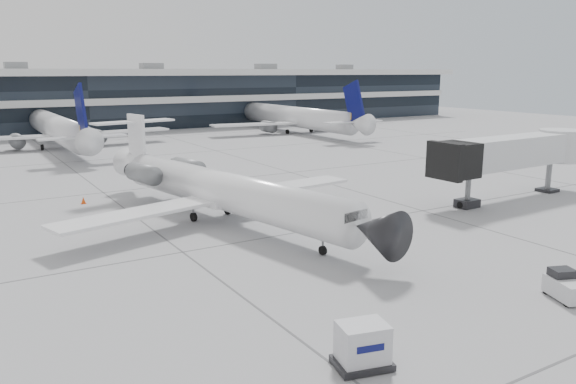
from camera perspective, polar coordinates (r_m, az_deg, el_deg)
ground at (r=39.43m, az=3.08°, el=-3.75°), size 220.00×220.00×0.00m
terminal at (r=115.45m, az=-20.70°, el=8.53°), size 170.00×22.00×10.00m
bg_jet_center at (r=88.00m, az=-22.24°, el=4.22°), size 32.00×40.00×9.60m
bg_jet_right at (r=102.06m, az=0.57°, el=6.11°), size 32.00×40.00×9.60m
regional_jet at (r=41.22m, az=-7.01°, el=0.35°), size 24.61×30.68×7.12m
jet_bridge at (r=52.07m, az=22.40°, el=3.83°), size 17.39×4.02×5.59m
baggage_tug at (r=30.62m, az=26.44°, el=-8.60°), size 1.98×2.49×1.38m
cargo_uld at (r=21.73m, az=7.57°, el=-15.24°), size 2.36×1.97×1.69m
traffic_cone at (r=49.71m, az=-20.07°, el=-0.81°), size 0.43×0.43×0.59m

